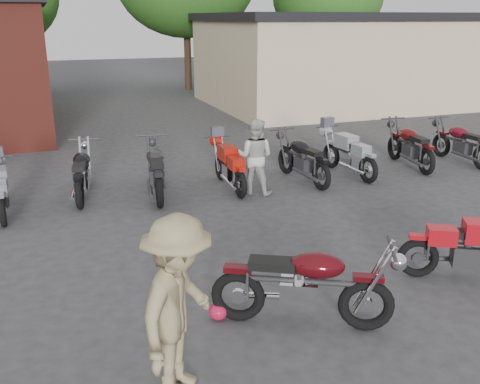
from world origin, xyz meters
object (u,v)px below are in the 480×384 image
object	(u,v)px
row_bike_1	(0,188)
row_bike_3	(156,167)
vintage_motorcycle	(306,280)
row_bike_2	(82,170)
row_bike_6	(348,151)
row_bike_8	(461,141)
sportbike	(473,245)
row_bike_5	(302,156)
row_bike_7	(410,143)
person_tan	(179,307)
row_bike_4	(229,164)
person_light	(255,157)
helmet	(218,311)

from	to	relation	value
row_bike_1	row_bike_3	distance (m)	3.02
vintage_motorcycle	row_bike_2	distance (m)	6.41
row_bike_6	row_bike_8	size ratio (longest dim) A/B	0.99
sportbike	row_bike_6	size ratio (longest dim) A/B	0.95
row_bike_5	row_bike_7	world-z (taller)	row_bike_7
person_tan	sportbike	bearing A→B (deg)	-40.13
person_tan	row_bike_5	bearing A→B (deg)	3.00
person_tan	row_bike_3	xyz separation A→B (m)	(1.02, 6.26, -0.32)
row_bike_3	row_bike_5	distance (m)	3.35
row_bike_5	row_bike_8	xyz separation A→B (m)	(4.57, 0.07, -0.01)
person_tan	row_bike_1	distance (m)	6.45
row_bike_4	row_bike_8	bearing A→B (deg)	-88.95
person_light	row_bike_1	world-z (taller)	person_light
helmet	row_bike_6	xyz separation A→B (m)	(4.88, 5.11, 0.46)
vintage_motorcycle	person_tan	size ratio (longest dim) A/B	1.13
sportbike	row_bike_1	distance (m)	8.29
helmet	row_bike_3	distance (m)	5.17
vintage_motorcycle	row_bike_5	bearing A→B (deg)	92.09
sportbike	row_bike_2	bearing A→B (deg)	159.11
row_bike_6	row_bike_7	size ratio (longest dim) A/B	0.96
row_bike_3	row_bike_7	size ratio (longest dim) A/B	1.03
helmet	row_bike_4	bearing A→B (deg)	69.69
row_bike_5	row_bike_7	xyz separation A→B (m)	(3.10, 0.21, 0.01)
row_bike_3	vintage_motorcycle	bearing A→B (deg)	-165.52
helmet	row_bike_8	xyz separation A→B (m)	(8.19, 5.09, 0.47)
vintage_motorcycle	row_bike_5	xyz separation A→B (m)	(2.68, 5.51, -0.03)
sportbike	row_bike_3	distance (m)	6.36
row_bike_5	row_bike_8	world-z (taller)	row_bike_5
row_bike_3	row_bike_6	bearing A→B (deg)	-82.65
sportbike	row_bike_3	size ratio (longest dim) A/B	0.88
helmet	vintage_motorcycle	bearing A→B (deg)	-27.29
person_tan	row_bike_2	distance (m)	6.71
vintage_motorcycle	sportbike	xyz separation A→B (m)	(2.75, 0.26, -0.07)
row_bike_1	person_light	bearing A→B (deg)	-98.89
row_bike_2	row_bike_4	size ratio (longest dim) A/B	1.05
helmet	row_bike_6	world-z (taller)	row_bike_6
helmet	row_bike_4	size ratio (longest dim) A/B	0.12
vintage_motorcycle	row_bike_8	xyz separation A→B (m)	(7.25, 5.58, -0.03)
row_bike_4	row_bike_5	world-z (taller)	row_bike_5
person_light	vintage_motorcycle	bearing A→B (deg)	111.45
row_bike_1	row_bike_8	bearing A→B (deg)	-93.44
person_light	row_bike_5	distance (m)	1.44
person_tan	row_bike_6	size ratio (longest dim) A/B	0.95
person_light	person_tan	world-z (taller)	person_tan
row_bike_6	sportbike	bearing A→B (deg)	161.26
row_bike_1	row_bike_6	world-z (taller)	row_bike_6
helmet	row_bike_2	distance (m)	5.70
row_bike_5	vintage_motorcycle	bearing A→B (deg)	147.55
vintage_motorcycle	row_bike_4	bearing A→B (deg)	108.47
helmet	person_light	bearing A→B (deg)	63.42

